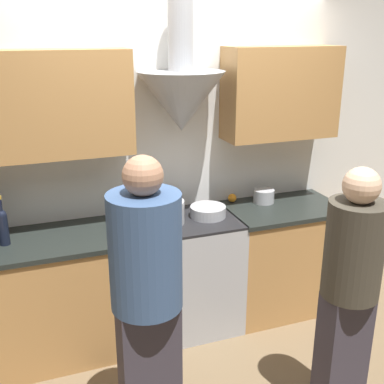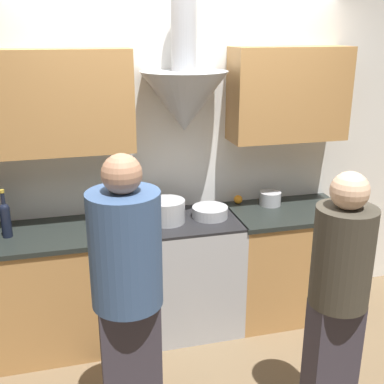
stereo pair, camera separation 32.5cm
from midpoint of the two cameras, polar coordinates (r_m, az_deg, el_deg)
ground_plane at (r=3.78m, az=-1.21°, el=-18.19°), size 12.00×12.00×0.00m
wall_back at (r=3.66m, az=-6.23°, el=6.22°), size 8.40×0.63×2.60m
counter_left at (r=3.70m, az=-20.71°, el=-11.99°), size 1.58×0.62×0.91m
counter_right at (r=4.10m, az=8.16°, el=-7.68°), size 0.93×0.62×0.91m
stove_range at (r=3.81m, az=-3.01°, el=-9.61°), size 0.74×0.60×0.91m
wine_bottle_6 at (r=3.45m, az=-24.08°, el=-3.66°), size 0.07×0.07×0.34m
stock_pot at (r=3.54m, az=-5.70°, el=-2.42°), size 0.27×0.27×0.17m
mixing_bowl at (r=3.66m, az=-0.64°, el=-2.36°), size 0.27×0.27×0.08m
orange_fruit at (r=3.96m, az=2.46°, el=-0.75°), size 0.07×0.07×0.07m
saucepan at (r=3.97m, az=6.19°, el=-0.51°), size 0.17×0.17×0.11m
person_foreground_left at (r=2.60m, az=-9.03°, el=-12.43°), size 0.37×0.37×1.71m
person_foreground_right at (r=2.87m, az=15.07°, el=-10.96°), size 0.33×0.33×1.59m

